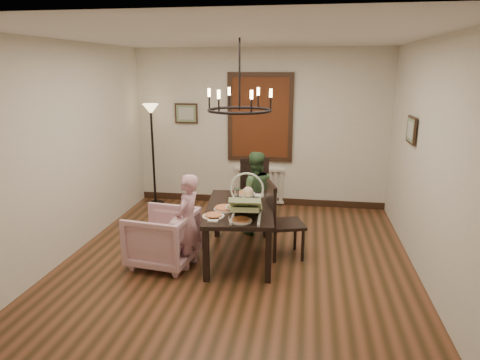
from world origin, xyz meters
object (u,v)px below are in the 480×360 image
(chair_right, at_px, (286,220))
(drinking_glass, at_px, (249,202))
(seated_man, at_px, (254,200))
(baby_bouncer, at_px, (246,203))
(armchair, at_px, (162,238))
(elderly_woman, at_px, (188,229))
(dining_table, at_px, (240,212))
(floor_lamp, at_px, (153,156))
(chair_far, at_px, (257,193))

(chair_right, bearing_deg, drinking_glass, 90.96)
(seated_man, bearing_deg, baby_bouncer, 79.62)
(armchair, relative_size, seated_man, 0.75)
(armchair, height_order, baby_bouncer, baby_bouncer)
(elderly_woman, height_order, drinking_glass, elderly_woman)
(baby_bouncer, relative_size, drinking_glass, 3.79)
(chair_right, relative_size, baby_bouncer, 1.76)
(dining_table, bearing_deg, drinking_glass, -21.46)
(chair_right, height_order, armchair, chair_right)
(dining_table, xyz_separation_m, baby_bouncer, (0.15, -0.44, 0.28))
(dining_table, distance_m, floor_lamp, 2.78)
(seated_man, xyz_separation_m, floor_lamp, (-1.99, 1.13, 0.38))
(chair_far, relative_size, chair_right, 1.04)
(armchair, distance_m, baby_bouncer, 1.22)
(dining_table, height_order, chair_right, chair_right)
(baby_bouncer, bearing_deg, elderly_woman, 172.60)
(chair_right, bearing_deg, seated_man, 16.99)
(chair_far, height_order, seated_man, chair_far)
(chair_far, distance_m, chair_right, 1.23)
(baby_bouncer, distance_m, drinking_glass, 0.42)
(chair_far, distance_m, drinking_glass, 1.30)
(elderly_woman, bearing_deg, chair_far, 166.09)
(armchair, distance_m, elderly_woman, 0.38)
(chair_right, xyz_separation_m, armchair, (-1.54, -0.48, -0.16))
(dining_table, xyz_separation_m, floor_lamp, (-1.91, 2.01, 0.28))
(seated_man, xyz_separation_m, baby_bouncer, (0.07, -1.31, 0.37))
(armchair, xyz_separation_m, floor_lamp, (-0.97, 2.37, 0.54))
(seated_man, bearing_deg, floor_lamp, -42.82)
(armchair, xyz_separation_m, seated_man, (1.02, 1.24, 0.17))
(chair_far, bearing_deg, drinking_glass, -107.47)
(chair_far, distance_m, elderly_woman, 1.76)
(seated_man, bearing_deg, chair_right, 111.09)
(dining_table, bearing_deg, armchair, -165.72)
(chair_right, bearing_deg, baby_bouncer, 123.55)
(armchair, bearing_deg, chair_far, 154.99)
(floor_lamp, bearing_deg, dining_table, -46.43)
(armchair, relative_size, baby_bouncer, 1.35)
(dining_table, relative_size, floor_lamp, 0.89)
(elderly_woman, xyz_separation_m, drinking_glass, (0.72, 0.36, 0.28))
(baby_bouncer, bearing_deg, dining_table, 105.12)
(elderly_woman, xyz_separation_m, baby_bouncer, (0.74, -0.05, 0.40))
(seated_man, height_order, floor_lamp, floor_lamp)
(chair_far, relative_size, drinking_glass, 6.94)
(drinking_glass, height_order, floor_lamp, floor_lamp)
(dining_table, relative_size, armchair, 2.03)
(elderly_woman, bearing_deg, drinking_glass, 124.80)
(chair_far, xyz_separation_m, seated_man, (-0.00, -0.36, -0.01))
(seated_man, relative_size, floor_lamp, 0.58)
(chair_far, xyz_separation_m, baby_bouncer, (0.07, -1.67, 0.36))
(chair_right, height_order, floor_lamp, floor_lamp)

